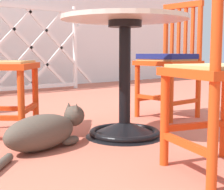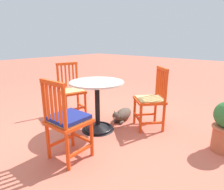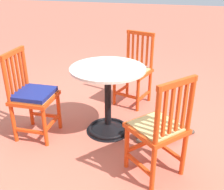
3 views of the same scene
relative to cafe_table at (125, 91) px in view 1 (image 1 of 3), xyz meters
name	(u,v)px [view 1 (image 1 of 3)]	position (x,y,z in m)	size (l,w,h in m)	color
ground_plane	(136,136)	(0.06, -0.04, -0.28)	(24.00, 24.00, 0.00)	#BC604C
cafe_table	(125,91)	(0.00, 0.00, 0.00)	(0.76, 0.76, 0.73)	black
orange_chair_by_planter	(170,61)	(0.71, 0.27, 0.16)	(0.42, 0.42, 0.91)	#D64214
tabby_cat	(46,131)	(-0.51, 0.06, -0.19)	(0.69, 0.39, 0.23)	#4C4238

